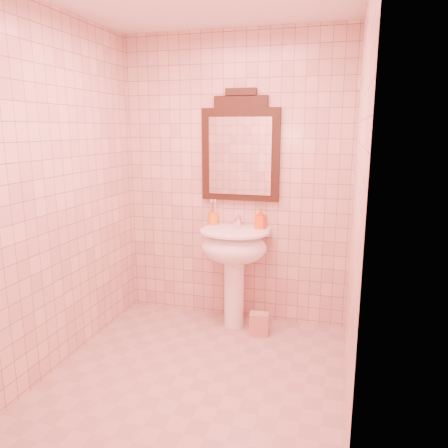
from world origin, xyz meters
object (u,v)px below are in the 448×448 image
(mirror, at_px, (240,150))
(toothbrush_cup, at_px, (213,218))
(soap_dispenser, at_px, (261,218))
(pedestal_sink, at_px, (234,254))
(towel, at_px, (259,324))

(mirror, height_order, toothbrush_cup, mirror)
(mirror, xyz_separation_m, soap_dispenser, (0.20, -0.07, -0.57))
(soap_dispenser, bearing_deg, pedestal_sink, -135.20)
(mirror, xyz_separation_m, toothbrush_cup, (-0.24, -0.02, -0.60))
(toothbrush_cup, relative_size, towel, 1.07)
(pedestal_sink, relative_size, toothbrush_cup, 4.25)
(mirror, distance_m, towel, 1.48)
(mirror, relative_size, towel, 4.90)
(toothbrush_cup, distance_m, soap_dispenser, 0.44)
(pedestal_sink, bearing_deg, mirror, 90.00)
(mirror, distance_m, soap_dispenser, 0.61)
(mirror, bearing_deg, soap_dispenser, -19.04)
(mirror, bearing_deg, toothbrush_cup, -175.64)
(pedestal_sink, distance_m, soap_dispenser, 0.37)
(toothbrush_cup, bearing_deg, mirror, 4.36)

